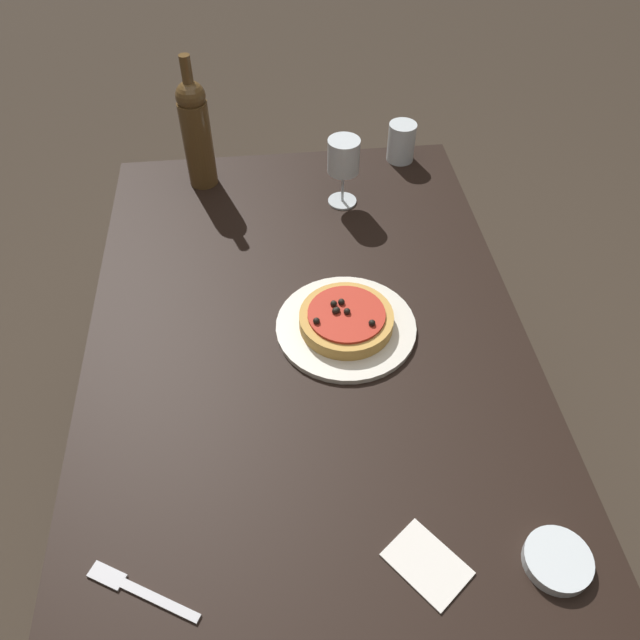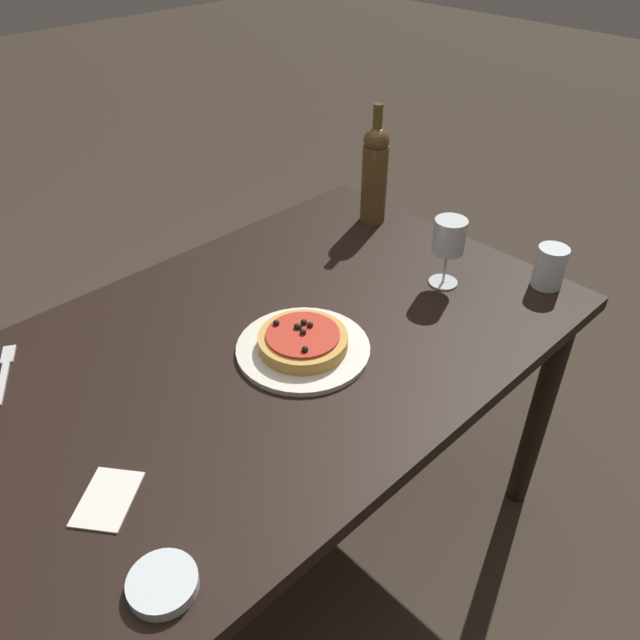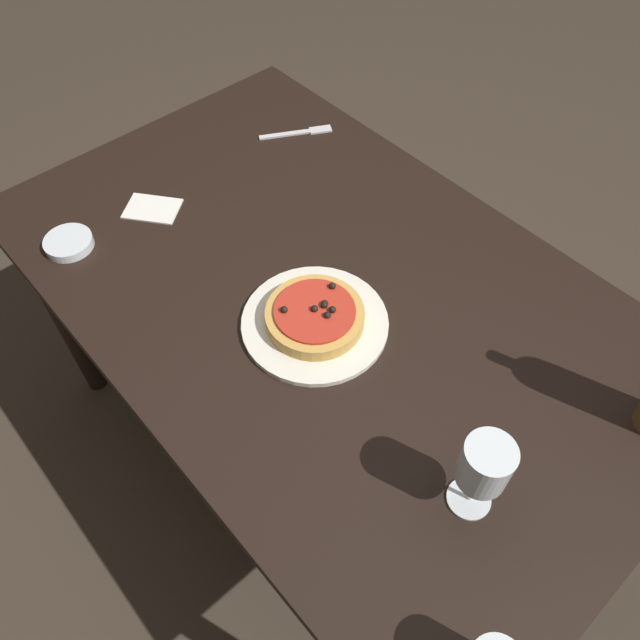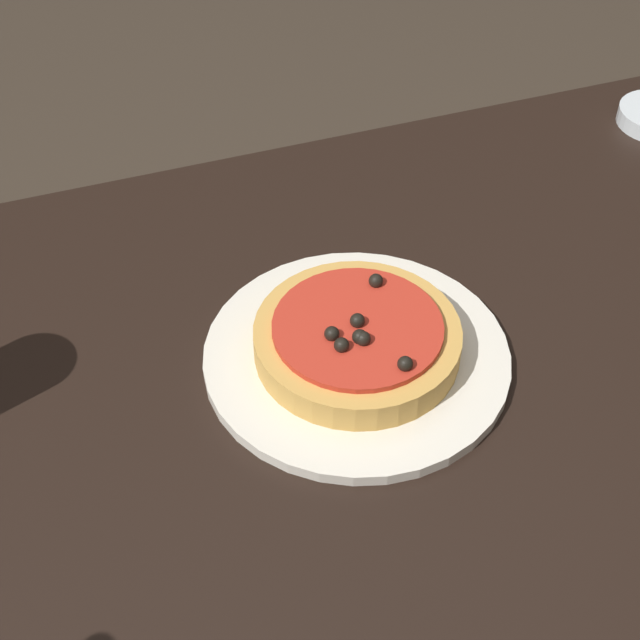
{
  "view_description": "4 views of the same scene",
  "coord_description": "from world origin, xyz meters",
  "px_view_note": "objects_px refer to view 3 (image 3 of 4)",
  "views": [
    {
      "loc": [
        0.8,
        -0.07,
        1.72
      ],
      "look_at": [
        -0.03,
        0.02,
        0.83
      ],
      "focal_mm": 35.0,
      "sensor_mm": 36.0,
      "label": 1
    },
    {
      "loc": [
        0.64,
        0.86,
        1.62
      ],
      "look_at": [
        -0.08,
        0.11,
        0.85
      ],
      "focal_mm": 35.0,
      "sensor_mm": 36.0,
      "label": 2
    },
    {
      "loc": [
        -0.62,
        0.57,
        1.74
      ],
      "look_at": [
        -0.11,
        0.12,
        0.86
      ],
      "focal_mm": 35.0,
      "sensor_mm": 36.0,
      "label": 3
    },
    {
      "loc": [
        -0.29,
        -0.45,
        1.38
      ],
      "look_at": [
        -0.1,
        0.06,
        0.85
      ],
      "focal_mm": 50.0,
      "sensor_mm": 36.0,
      "label": 4
    }
  ],
  "objects_px": {
    "dining_table": "(325,313)",
    "dinner_plate": "(315,323)",
    "side_bowl": "(69,243)",
    "wine_glass": "(485,466)",
    "fork": "(301,132)",
    "pizza": "(315,316)"
  },
  "relations": [
    {
      "from": "dining_table",
      "to": "dinner_plate",
      "type": "bearing_deg",
      "value": 125.56
    },
    {
      "from": "dinner_plate",
      "to": "side_bowl",
      "type": "distance_m",
      "value": 0.58
    },
    {
      "from": "wine_glass",
      "to": "fork",
      "type": "bearing_deg",
      "value": -25.12
    },
    {
      "from": "side_bowl",
      "to": "fork",
      "type": "relative_size",
      "value": 0.6
    },
    {
      "from": "dinner_plate",
      "to": "wine_glass",
      "type": "xyz_separation_m",
      "value": [
        -0.43,
        0.05,
        0.12
      ]
    },
    {
      "from": "dinner_plate",
      "to": "side_bowl",
      "type": "xyz_separation_m",
      "value": [
        0.52,
        0.26,
        0.0
      ]
    },
    {
      "from": "pizza",
      "to": "side_bowl",
      "type": "distance_m",
      "value": 0.58
    },
    {
      "from": "side_bowl",
      "to": "dinner_plate",
      "type": "bearing_deg",
      "value": -153.62
    },
    {
      "from": "side_bowl",
      "to": "fork",
      "type": "height_order",
      "value": "side_bowl"
    },
    {
      "from": "dinner_plate",
      "to": "pizza",
      "type": "xyz_separation_m",
      "value": [
        -0.0,
        -0.0,
        0.02
      ]
    },
    {
      "from": "dinner_plate",
      "to": "pizza",
      "type": "distance_m",
      "value": 0.02
    },
    {
      "from": "dinner_plate",
      "to": "wine_glass",
      "type": "relative_size",
      "value": 1.65
    },
    {
      "from": "wine_glass",
      "to": "fork",
      "type": "distance_m",
      "value": 1.03
    },
    {
      "from": "dining_table",
      "to": "wine_glass",
      "type": "height_order",
      "value": "wine_glass"
    },
    {
      "from": "wine_glass",
      "to": "pizza",
      "type": "bearing_deg",
      "value": -6.54
    },
    {
      "from": "wine_glass",
      "to": "fork",
      "type": "relative_size",
      "value": 1.01
    },
    {
      "from": "dining_table",
      "to": "dinner_plate",
      "type": "distance_m",
      "value": 0.14
    },
    {
      "from": "wine_glass",
      "to": "side_bowl",
      "type": "height_order",
      "value": "wine_glass"
    },
    {
      "from": "pizza",
      "to": "fork",
      "type": "relative_size",
      "value": 1.1
    },
    {
      "from": "dinner_plate",
      "to": "side_bowl",
      "type": "relative_size",
      "value": 2.77
    },
    {
      "from": "dinner_plate",
      "to": "wine_glass",
      "type": "bearing_deg",
      "value": 173.48
    },
    {
      "from": "wine_glass",
      "to": "fork",
      "type": "height_order",
      "value": "wine_glass"
    }
  ]
}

